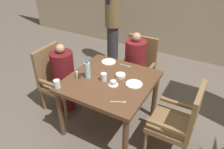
{
  "coord_description": "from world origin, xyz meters",
  "views": [
    {
      "loc": [
        1.15,
        -1.99,
        2.28
      ],
      "look_at": [
        0.0,
        0.05,
        0.82
      ],
      "focal_mm": 35.0,
      "sensor_mm": 36.0,
      "label": 1
    }
  ],
  "objects_px": {
    "chair_left_side": "(57,78)",
    "bowl_small": "(121,75)",
    "chair_far_side": "(138,66)",
    "teacup_with_saucer": "(113,83)",
    "diner_in_left_chair": "(64,78)",
    "diner_in_far_chair": "(135,66)",
    "chair_right_side": "(180,120)",
    "water_bottle": "(87,70)",
    "glass_tall_near": "(57,84)",
    "glass_tall_mid": "(104,77)",
    "standing_host": "(113,20)",
    "plate_main_right": "(109,62)",
    "plate_main_left": "(134,84)"
  },
  "relations": [
    {
      "from": "chair_left_side",
      "to": "bowl_small",
      "type": "height_order",
      "value": "chair_left_side"
    },
    {
      "from": "chair_far_side",
      "to": "teacup_with_saucer",
      "type": "bearing_deg",
      "value": -84.74
    },
    {
      "from": "diner_in_left_chair",
      "to": "diner_in_far_chair",
      "type": "relative_size",
      "value": 0.96
    },
    {
      "from": "diner_in_far_chair",
      "to": "teacup_with_saucer",
      "type": "distance_m",
      "value": 0.89
    },
    {
      "from": "chair_right_side",
      "to": "water_bottle",
      "type": "height_order",
      "value": "water_bottle"
    },
    {
      "from": "diner_in_left_chair",
      "to": "diner_in_far_chair",
      "type": "distance_m",
      "value": 1.1
    },
    {
      "from": "chair_right_side",
      "to": "bowl_small",
      "type": "relative_size",
      "value": 7.67
    },
    {
      "from": "glass_tall_near",
      "to": "water_bottle",
      "type": "bearing_deg",
      "value": 62.55
    },
    {
      "from": "chair_far_side",
      "to": "glass_tall_mid",
      "type": "height_order",
      "value": "chair_far_side"
    },
    {
      "from": "glass_tall_near",
      "to": "bowl_small",
      "type": "bearing_deg",
      "value": 46.93
    },
    {
      "from": "chair_left_side",
      "to": "chair_far_side",
      "type": "relative_size",
      "value": 1.0
    },
    {
      "from": "diner_in_far_chair",
      "to": "water_bottle",
      "type": "relative_size",
      "value": 4.78
    },
    {
      "from": "standing_host",
      "to": "plate_main_right",
      "type": "xyz_separation_m",
      "value": [
        0.62,
        -1.22,
        -0.17
      ]
    },
    {
      "from": "diner_in_left_chair",
      "to": "glass_tall_near",
      "type": "height_order",
      "value": "diner_in_left_chair"
    },
    {
      "from": "diner_in_left_chair",
      "to": "chair_right_side",
      "type": "bearing_deg",
      "value": -0.0
    },
    {
      "from": "chair_right_side",
      "to": "water_bottle",
      "type": "distance_m",
      "value": 1.26
    },
    {
      "from": "bowl_small",
      "to": "water_bottle",
      "type": "xyz_separation_m",
      "value": [
        -0.36,
        -0.22,
        0.09
      ]
    },
    {
      "from": "standing_host",
      "to": "plate_main_left",
      "type": "distance_m",
      "value": 1.96
    },
    {
      "from": "chair_left_side",
      "to": "plate_main_left",
      "type": "distance_m",
      "value": 1.26
    },
    {
      "from": "diner_in_left_chair",
      "to": "chair_right_side",
      "type": "distance_m",
      "value": 1.7
    },
    {
      "from": "standing_host",
      "to": "chair_left_side",
      "type": "bearing_deg",
      "value": -92.15
    },
    {
      "from": "teacup_with_saucer",
      "to": "glass_tall_mid",
      "type": "bearing_deg",
      "value": 168.86
    },
    {
      "from": "chair_right_side",
      "to": "plate_main_right",
      "type": "xyz_separation_m",
      "value": [
        -1.17,
        0.39,
        0.26
      ]
    },
    {
      "from": "plate_main_left",
      "to": "chair_left_side",
      "type": "bearing_deg",
      "value": -177.43
    },
    {
      "from": "teacup_with_saucer",
      "to": "water_bottle",
      "type": "xyz_separation_m",
      "value": [
        -0.37,
        -0.01,
        0.09
      ]
    },
    {
      "from": "chair_left_side",
      "to": "bowl_small",
      "type": "distance_m",
      "value": 1.05
    },
    {
      "from": "diner_in_far_chair",
      "to": "teacup_with_saucer",
      "type": "bearing_deg",
      "value": -83.84
    },
    {
      "from": "bowl_small",
      "to": "water_bottle",
      "type": "relative_size",
      "value": 0.54
    },
    {
      "from": "chair_left_side",
      "to": "glass_tall_mid",
      "type": "distance_m",
      "value": 0.92
    },
    {
      "from": "water_bottle",
      "to": "glass_tall_near",
      "type": "xyz_separation_m",
      "value": [
        -0.19,
        -0.36,
        -0.06
      ]
    },
    {
      "from": "water_bottle",
      "to": "glass_tall_near",
      "type": "distance_m",
      "value": 0.41
    },
    {
      "from": "chair_right_side",
      "to": "glass_tall_near",
      "type": "relative_size",
      "value": 9.55
    },
    {
      "from": "chair_left_side",
      "to": "standing_host",
      "type": "relative_size",
      "value": 0.55
    },
    {
      "from": "chair_far_side",
      "to": "bowl_small",
      "type": "distance_m",
      "value": 0.85
    },
    {
      "from": "chair_left_side",
      "to": "diner_in_left_chair",
      "type": "height_order",
      "value": "diner_in_left_chair"
    },
    {
      "from": "plate_main_left",
      "to": "glass_tall_near",
      "type": "height_order",
      "value": "glass_tall_near"
    },
    {
      "from": "water_bottle",
      "to": "chair_left_side",
      "type": "bearing_deg",
      "value": 172.14
    },
    {
      "from": "chair_left_side",
      "to": "chair_right_side",
      "type": "xyz_separation_m",
      "value": [
        1.85,
        0.0,
        0.0
      ]
    },
    {
      "from": "chair_left_side",
      "to": "glass_tall_near",
      "type": "bearing_deg",
      "value": -44.54
    },
    {
      "from": "glass_tall_near",
      "to": "teacup_with_saucer",
      "type": "bearing_deg",
      "value": 33.91
    },
    {
      "from": "glass_tall_near",
      "to": "glass_tall_mid",
      "type": "xyz_separation_m",
      "value": [
        0.4,
        0.4,
        0.0
      ]
    },
    {
      "from": "chair_far_side",
      "to": "glass_tall_near",
      "type": "xyz_separation_m",
      "value": [
        -0.46,
        -1.38,
        0.31
      ]
    },
    {
      "from": "chair_left_side",
      "to": "chair_right_side",
      "type": "bearing_deg",
      "value": 0.0
    },
    {
      "from": "chair_right_side",
      "to": "plate_main_left",
      "type": "relative_size",
      "value": 4.72
    },
    {
      "from": "plate_main_left",
      "to": "water_bottle",
      "type": "bearing_deg",
      "value": -166.04
    },
    {
      "from": "diner_in_left_chair",
      "to": "chair_right_side",
      "type": "relative_size",
      "value": 1.11
    },
    {
      "from": "diner_in_left_chair",
      "to": "plate_main_right",
      "type": "bearing_deg",
      "value": 36.72
    },
    {
      "from": "chair_left_side",
      "to": "teacup_with_saucer",
      "type": "bearing_deg",
      "value": -4.44
    },
    {
      "from": "teacup_with_saucer",
      "to": "bowl_small",
      "type": "relative_size",
      "value": 0.98
    },
    {
      "from": "diner_in_left_chair",
      "to": "glass_tall_mid",
      "type": "xyz_separation_m",
      "value": [
        0.72,
        -0.05,
        0.26
      ]
    }
  ]
}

